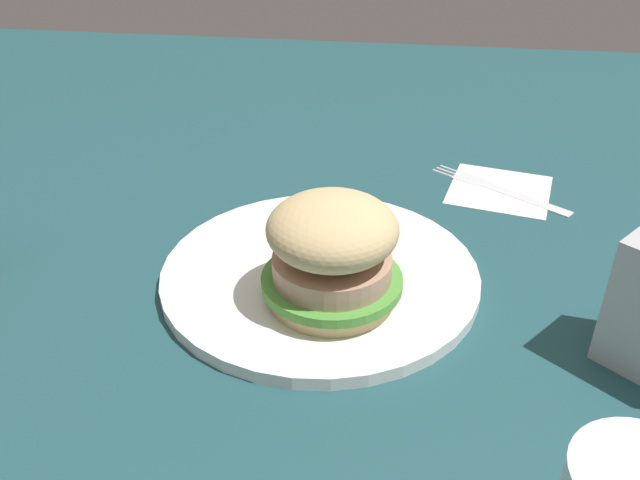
% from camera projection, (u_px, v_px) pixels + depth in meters
% --- Properties ---
extents(ground_plane, '(1.60, 1.60, 0.00)m').
position_uv_depth(ground_plane, '(316.00, 268.00, 0.62)').
color(ground_plane, '#1E474C').
extents(plate, '(0.29, 0.29, 0.01)m').
position_uv_depth(plate, '(320.00, 274.00, 0.60)').
color(plate, white).
rests_on(plate, ground_plane).
extents(sandwich, '(0.12, 0.12, 0.09)m').
position_uv_depth(sandwich, '(332.00, 251.00, 0.54)').
color(sandwich, tan).
rests_on(sandwich, plate).
extents(fries_pile, '(0.12, 0.11, 0.01)m').
position_uv_depth(fries_pile, '(340.00, 224.00, 0.65)').
color(fries_pile, gold).
rests_on(fries_pile, plate).
extents(napkin, '(0.13, 0.13, 0.00)m').
position_uv_depth(napkin, '(500.00, 190.00, 0.75)').
color(napkin, white).
rests_on(napkin, ground_plane).
extents(fork, '(0.11, 0.15, 0.00)m').
position_uv_depth(fork, '(499.00, 187.00, 0.75)').
color(fork, silver).
rests_on(fork, napkin).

